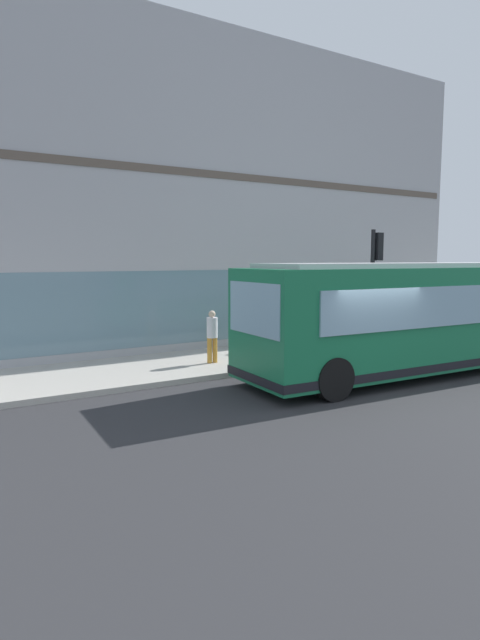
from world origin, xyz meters
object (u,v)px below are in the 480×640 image
at_px(city_bus_nearside, 410,318).
at_px(newspaper_vending_box, 333,330).
at_px(pedestrian_walking_along_curb, 380,311).
at_px(pedestrian_near_building_entrance, 412,311).
at_px(fire_hydrant, 250,341).
at_px(pedestrian_near_hydrant, 212,333).
at_px(traffic_light_near_corner, 375,267).

xyz_separation_m(city_bus_nearside, newspaper_vending_box, (4.65, -1.40, -0.95)).
xyz_separation_m(city_bus_nearside, pedestrian_walking_along_curb, (5.01, -4.20, -0.44)).
bearing_deg(pedestrian_walking_along_curb, city_bus_nearside, 140.03).
distance_m(city_bus_nearside, pedestrian_near_building_entrance, 6.29).
relative_size(city_bus_nearside, fire_hydrant, 13.72).
bearing_deg(pedestrian_near_hydrant, city_bus_nearside, -130.15).
bearing_deg(newspaper_vending_box, traffic_light_near_corner, 178.85).
distance_m(city_bus_nearside, traffic_light_near_corner, 3.28).
bearing_deg(traffic_light_near_corner, pedestrian_near_hydrant, 80.60).
bearing_deg(traffic_light_near_corner, fire_hydrant, 64.03).
distance_m(city_bus_nearside, newspaper_vending_box, 4.95).
bearing_deg(pedestrian_near_hydrant, traffic_light_near_corner, -99.40).
distance_m(fire_hydrant, newspaper_vending_box, 3.75).
height_order(pedestrian_near_hydrant, pedestrian_walking_along_curb, pedestrian_walking_along_curb).
height_order(pedestrian_near_building_entrance, pedestrian_walking_along_curb, pedestrian_near_building_entrance).
relative_size(pedestrian_walking_along_curb, newspaper_vending_box, 1.86).
bearing_deg(newspaper_vending_box, pedestrian_near_building_entrance, -100.87).
distance_m(pedestrian_near_hydrant, newspaper_vending_box, 5.76).
distance_m(fire_hydrant, pedestrian_near_building_entrance, 7.22).
bearing_deg(pedestrian_near_building_entrance, pedestrian_walking_along_curb, 32.30).
xyz_separation_m(fire_hydrant, pedestrian_walking_along_curb, (0.56, -6.54, 0.60)).
distance_m(traffic_light_near_corner, pedestrian_near_building_entrance, 4.13).
bearing_deg(pedestrian_near_building_entrance, pedestrian_near_hydrant, 92.63).
relative_size(fire_hydrant, pedestrian_near_building_entrance, 0.43).
xyz_separation_m(traffic_light_near_corner, pedestrian_near_building_entrance, (1.34, -3.48, -1.78)).
bearing_deg(city_bus_nearside, pedestrian_walking_along_curb, -39.97).
bearing_deg(pedestrian_walking_along_curb, fire_hydrant, 94.88).
height_order(city_bus_nearside, fire_hydrant, city_bus_nearside).
relative_size(city_bus_nearside, pedestrian_walking_along_curb, 6.07).
height_order(traffic_light_near_corner, pedestrian_walking_along_curb, traffic_light_near_corner).
bearing_deg(traffic_light_near_corner, pedestrian_walking_along_curb, -50.27).
bearing_deg(pedestrian_near_building_entrance, city_bus_nearside, 129.51).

